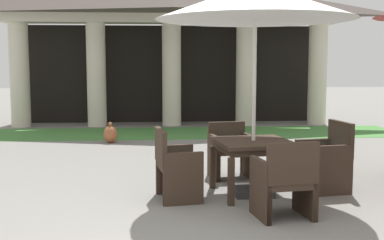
# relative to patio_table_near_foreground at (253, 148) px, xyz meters

# --- Properties ---
(ground_plane) EXTENTS (60.00, 60.00, 0.00)m
(ground_plane) POSITION_rel_patio_table_near_foreground_xyz_m (-0.83, -1.56, -0.61)
(ground_plane) COLOR gray
(background_pavilion) EXTENTS (9.25, 2.44, 4.05)m
(background_pavilion) POSITION_rel_patio_table_near_foreground_xyz_m (-0.83, 7.40, 2.40)
(background_pavilion) COLOR beige
(background_pavilion) RESTS_ON ground
(lawn_strip) EXTENTS (11.05, 2.13, 0.01)m
(lawn_strip) POSITION_rel_patio_table_near_foreground_xyz_m (-0.83, 5.77, -0.60)
(lawn_strip) COLOR #47843D
(lawn_strip) RESTS_ON ground
(patio_table_near_foreground) EXTENTS (1.05, 1.05, 0.71)m
(patio_table_near_foreground) POSITION_rel_patio_table_near_foreground_xyz_m (0.00, 0.00, 0.00)
(patio_table_near_foreground) COLOR #38281E
(patio_table_near_foreground) RESTS_ON ground
(patio_umbrella_near_foreground) EXTENTS (2.50, 2.50, 2.73)m
(patio_umbrella_near_foreground) POSITION_rel_patio_table_near_foreground_xyz_m (0.00, 0.00, 1.82)
(patio_umbrella_near_foreground) COLOR #2D2D2D
(patio_umbrella_near_foreground) RESTS_ON ground
(patio_chair_near_foreground_west) EXTENTS (0.58, 0.69, 0.88)m
(patio_chair_near_foreground_west) POSITION_rel_patio_table_near_foreground_xyz_m (-1.00, -0.15, -0.19)
(patio_chair_near_foreground_west) COLOR #38281E
(patio_chair_near_foreground_west) RESTS_ON ground
(patio_chair_near_foreground_south) EXTENTS (0.66, 0.63, 0.87)m
(patio_chair_near_foreground_south) POSITION_rel_patio_table_near_foreground_xyz_m (0.15, -1.00, -0.21)
(patio_chair_near_foreground_south) COLOR #38281E
(patio_chair_near_foreground_south) RESTS_ON ground
(patio_chair_near_foreground_north) EXTENTS (0.66, 0.60, 0.81)m
(patio_chair_near_foreground_north) POSITION_rel_patio_table_near_foreground_xyz_m (-0.15, 1.00, -0.21)
(patio_chair_near_foreground_north) COLOR #38281E
(patio_chair_near_foreground_north) RESTS_ON ground
(patio_chair_near_foreground_east) EXTENTS (0.63, 0.69, 0.92)m
(patio_chair_near_foreground_east) POSITION_rel_patio_table_near_foreground_xyz_m (1.01, 0.15, -0.18)
(patio_chair_near_foreground_east) COLOR #38281E
(patio_chair_near_foreground_east) RESTS_ON ground
(terracotta_urn) EXTENTS (0.30, 0.30, 0.44)m
(terracotta_urn) POSITION_rel_patio_table_near_foreground_xyz_m (-2.22, 4.37, -0.42)
(terracotta_urn) COLOR #9E5633
(terracotta_urn) RESTS_ON ground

